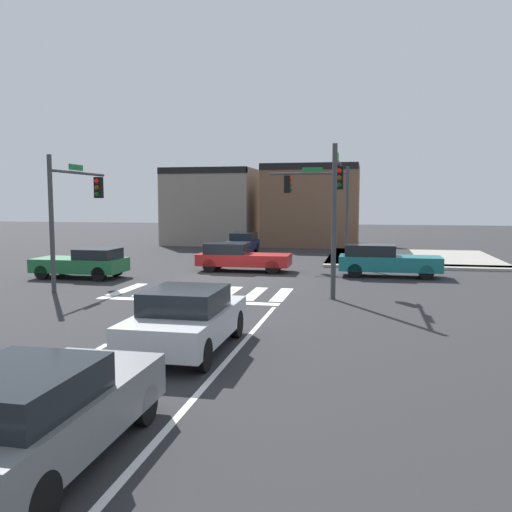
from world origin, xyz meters
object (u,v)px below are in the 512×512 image
Objects in this scene: traffic_signal_southeast at (337,195)px; car_red at (240,257)px; car_navy at (241,243)px; car_green at (84,263)px; car_silver at (186,319)px; car_gray at (40,412)px; traffic_signal_northeast at (319,197)px; car_teal at (385,260)px; traffic_signal_southwest at (74,200)px.

car_red is (-5.16, 5.59, -3.07)m from traffic_signal_southeast.
traffic_signal_southeast is at bearing 26.35° from car_navy.
car_green is 13.87m from car_silver.
traffic_signal_southeast reaches higher than car_gray.
car_silver is at bearing 161.68° from traffic_signal_southeast.
car_silver reaches higher than car_green.
traffic_signal_southeast is 1.18× the size of car_navy.
traffic_signal_northeast reaches higher than car_green.
car_silver is at bearing -81.62° from car_red.
car_silver is (0.08, 5.79, 0.03)m from car_gray.
car_teal reaches higher than car_silver.
car_silver is (-3.00, -9.07, -3.03)m from traffic_signal_southeast.
traffic_signal_southeast is at bearing -11.73° from car_gray.
car_red is at bearing -43.28° from traffic_signal_southwest.
car_teal is at bearing 44.14° from car_navy.
car_silver is (-1.59, -17.76, -2.99)m from traffic_signal_northeast.
car_silver reaches higher than car_navy.
traffic_signal_northeast is at bearing 133.09° from car_teal.
car_red is (6.56, 3.86, 0.02)m from car_green.
car_silver is at bearing 10.05° from car_navy.
traffic_signal_southwest is 1.24× the size of car_silver.
car_green is 0.96× the size of car_silver.
car_gray is 29.64m from car_navy.
car_green is (-10.30, -6.97, -3.06)m from traffic_signal_northeast.
car_gray is at bearing 117.50° from car_green.
car_green is at bearing 38.92° from car_silver.
traffic_signal_northeast is at bearing 9.24° from traffic_signal_southeast.
traffic_signal_southeast reaches higher than traffic_signal_southwest.
car_red is 14.81m from car_silver.
traffic_signal_southwest reaches higher than car_teal.
traffic_signal_southwest reaches higher than car_gray.
car_red reaches higher than car_green.
traffic_signal_southeast is 8.20m from car_red.
car_silver is (4.18, -23.57, 0.06)m from car_navy.
car_teal is 14.94m from car_silver.
car_green is (-0.89, 2.16, -2.89)m from traffic_signal_southwest.
traffic_signal_southwest is 8.75m from car_red.
traffic_signal_southeast is 1.19× the size of car_teal.
car_red is (-3.75, -3.10, -3.04)m from traffic_signal_northeast.
traffic_signal_northeast is at bearing -145.94° from car_green.
traffic_signal_northeast is 0.97× the size of traffic_signal_southeast.
car_teal is (3.45, -3.69, -2.99)m from traffic_signal_northeast.
car_navy reaches higher than car_green.
traffic_signal_southwest is 1.14× the size of car_teal.
car_teal is 1.11× the size of car_gray.
car_navy is at bearing -109.55° from car_green.
traffic_signal_southeast is 16.47m from car_navy.
car_silver is at bearing -109.71° from car_teal.
traffic_signal_northeast is 8.74m from car_navy.
traffic_signal_southeast is at bearing -112.16° from car_teal.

